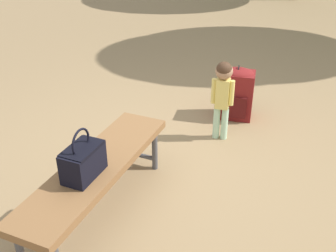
# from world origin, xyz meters

# --- Properties ---
(ground_plane) EXTENTS (40.00, 40.00, 0.00)m
(ground_plane) POSITION_xyz_m (0.00, 0.00, 0.00)
(ground_plane) COLOR #8C704C
(ground_plane) RESTS_ON ground
(park_bench) EXTENTS (1.64, 0.64, 0.45)m
(park_bench) POSITION_xyz_m (-0.86, 0.10, 0.39)
(park_bench) COLOR brown
(park_bench) RESTS_ON ground
(handbag) EXTENTS (0.34, 0.23, 0.37)m
(handbag) POSITION_xyz_m (-1.00, 0.07, 0.58)
(handbag) COLOR black
(handbag) RESTS_ON park_bench
(child_standing) EXTENTS (0.17, 0.21, 0.81)m
(child_standing) POSITION_xyz_m (0.65, -0.19, 0.54)
(child_standing) COLOR #B2D8B2
(child_standing) RESTS_ON ground
(backpack_large) EXTENTS (0.38, 0.42, 0.60)m
(backpack_large) POSITION_xyz_m (1.16, -0.13, 0.30)
(backpack_large) COLOR maroon
(backpack_large) RESTS_ON ground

